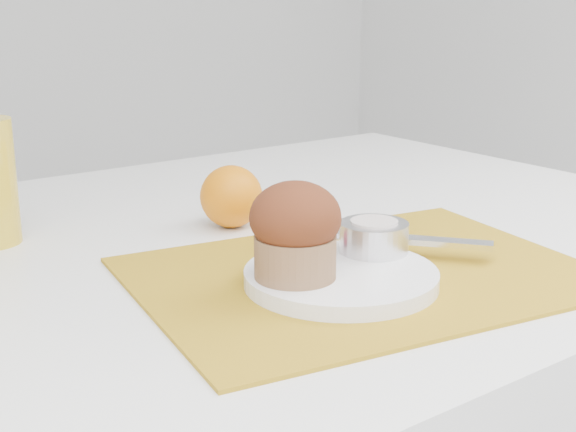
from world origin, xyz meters
TOP-DOWN VIEW (x-y plane):
  - placemat at (0.06, -0.13)m, footprint 0.46×0.37m
  - plate at (0.02, -0.14)m, footprint 0.18×0.18m
  - ramekin at (0.08, -0.12)m, footprint 0.07×0.07m
  - cream at (0.08, -0.12)m, footprint 0.06×0.06m
  - raspberry_near at (0.03, -0.09)m, footprint 0.02×0.02m
  - raspberry_far at (0.06, -0.11)m, footprint 0.02×0.02m
  - butter_knife at (0.11, -0.10)m, footprint 0.15×0.19m
  - orange at (0.05, 0.08)m, footprint 0.07×0.07m
  - muffin at (-0.03, -0.13)m, footprint 0.09×0.09m

SIDE VIEW (x-z plane):
  - placemat at x=0.06m, z-range 0.75..0.75m
  - plate at x=0.02m, z-range 0.75..0.77m
  - butter_knife at x=0.11m, z-range 0.77..0.77m
  - raspberry_near at x=0.03m, z-range 0.77..0.78m
  - raspberry_far at x=0.06m, z-range 0.77..0.79m
  - ramekin at x=0.08m, z-range 0.77..0.80m
  - orange at x=0.05m, z-range 0.75..0.82m
  - cream at x=0.08m, z-range 0.79..0.80m
  - muffin at x=-0.03m, z-range 0.77..0.85m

